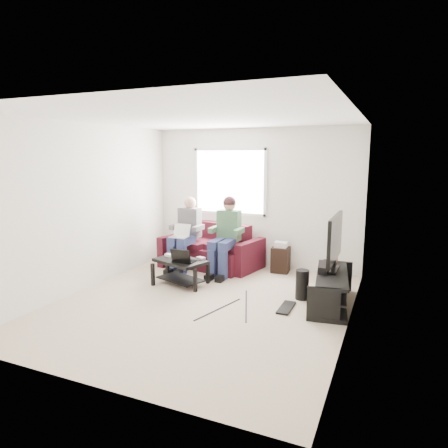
{
  "coord_description": "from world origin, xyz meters",
  "views": [
    {
      "loc": [
        2.44,
        -4.87,
        2.11
      ],
      "look_at": [
        0.08,
        0.6,
        1.07
      ],
      "focal_mm": 32.0,
      "sensor_mm": 36.0,
      "label": 1
    }
  ],
  "objects_px": {
    "sofa": "(212,251)",
    "subwoofer": "(302,285)",
    "tv": "(335,240)",
    "end_table": "(281,258)",
    "coffee_table": "(180,266)",
    "tv_stand": "(331,290)"
  },
  "relations": [
    {
      "from": "coffee_table",
      "to": "tv_stand",
      "type": "bearing_deg",
      "value": 1.55
    },
    {
      "from": "tv_stand",
      "to": "subwoofer",
      "type": "height_order",
      "value": "tv_stand"
    },
    {
      "from": "subwoofer",
      "to": "end_table",
      "type": "height_order",
      "value": "end_table"
    },
    {
      "from": "coffee_table",
      "to": "tv",
      "type": "distance_m",
      "value": 2.49
    },
    {
      "from": "coffee_table",
      "to": "tv",
      "type": "height_order",
      "value": "tv"
    },
    {
      "from": "sofa",
      "to": "tv",
      "type": "relative_size",
      "value": 1.73
    },
    {
      "from": "sofa",
      "to": "tv",
      "type": "height_order",
      "value": "tv"
    },
    {
      "from": "coffee_table",
      "to": "subwoofer",
      "type": "xyz_separation_m",
      "value": [
        1.98,
        0.12,
        -0.09
      ]
    },
    {
      "from": "sofa",
      "to": "subwoofer",
      "type": "distance_m",
      "value": 2.22
    },
    {
      "from": "tv",
      "to": "subwoofer",
      "type": "relative_size",
      "value": 2.49
    },
    {
      "from": "sofa",
      "to": "end_table",
      "type": "relative_size",
      "value": 3.39
    },
    {
      "from": "tv",
      "to": "end_table",
      "type": "height_order",
      "value": "tv"
    },
    {
      "from": "coffee_table",
      "to": "tv",
      "type": "xyz_separation_m",
      "value": [
        2.41,
        0.17,
        0.62
      ]
    },
    {
      "from": "sofa",
      "to": "subwoofer",
      "type": "relative_size",
      "value": 4.3
    },
    {
      "from": "tv",
      "to": "end_table",
      "type": "relative_size",
      "value": 1.96
    },
    {
      "from": "tv",
      "to": "sofa",
      "type": "bearing_deg",
      "value": 157.11
    },
    {
      "from": "end_table",
      "to": "subwoofer",
      "type": "bearing_deg",
      "value": -61.59
    },
    {
      "from": "tv",
      "to": "end_table",
      "type": "xyz_separation_m",
      "value": [
        -1.09,
        1.18,
        -0.67
      ]
    },
    {
      "from": "subwoofer",
      "to": "sofa",
      "type": "bearing_deg",
      "value": 151.73
    },
    {
      "from": "subwoofer",
      "to": "tv_stand",
      "type": "bearing_deg",
      "value": -7.38
    },
    {
      "from": "sofa",
      "to": "end_table",
      "type": "height_order",
      "value": "sofa"
    },
    {
      "from": "tv",
      "to": "subwoofer",
      "type": "bearing_deg",
      "value": -174.12
    }
  ]
}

